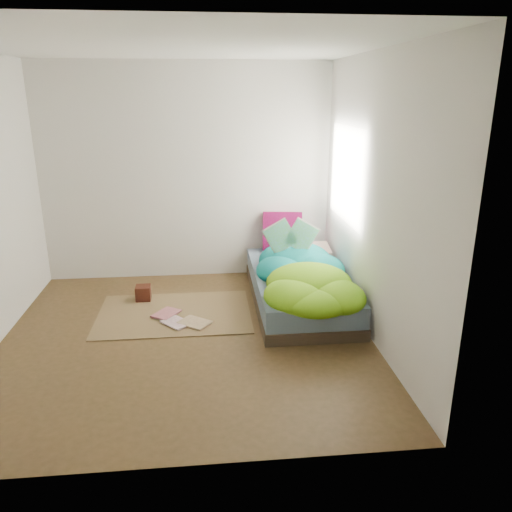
{
  "coord_description": "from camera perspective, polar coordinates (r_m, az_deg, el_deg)",
  "views": [
    {
      "loc": [
        0.22,
        -4.35,
        2.24
      ],
      "look_at": [
        0.74,
        0.75,
        0.55
      ],
      "focal_mm": 35.0,
      "sensor_mm": 36.0,
      "label": 1
    }
  ],
  "objects": [
    {
      "name": "duvet",
      "position": [
        5.25,
        5.48,
        -1.14
      ],
      "size": [
        0.96,
        1.84,
        0.34
      ],
      "primitive_type": null,
      "color": "#07676F",
      "rests_on": "bed"
    },
    {
      "name": "floor_book_c",
      "position": [
        5.04,
        -7.8,
        -8.05
      ],
      "size": [
        0.38,
        0.36,
        0.02
      ],
      "primitive_type": "imported",
      "rotation": [
        0.0,
        0.0,
        0.92
      ],
      "color": "tan",
      "rests_on": "rug"
    },
    {
      "name": "ground",
      "position": [
        4.9,
        -7.87,
        -9.19
      ],
      "size": [
        3.5,
        3.5,
        0.0
      ],
      "primitive_type": "cube",
      "color": "#44341A",
      "rests_on": "ground"
    },
    {
      "name": "pillow_floral",
      "position": [
        6.09,
        6.0,
        0.5
      ],
      "size": [
        0.52,
        0.32,
        0.12
      ],
      "primitive_type": "cube",
      "rotation": [
        0.0,
        0.0,
        -0.01
      ],
      "color": "beige",
      "rests_on": "bed"
    },
    {
      "name": "pillow_magenta",
      "position": [
        6.25,
        3.02,
        2.8
      ],
      "size": [
        0.5,
        0.22,
        0.48
      ],
      "primitive_type": "cube",
      "rotation": [
        0.0,
        0.0,
        -0.14
      ],
      "color": "#450421",
      "rests_on": "bed"
    },
    {
      "name": "room_walls",
      "position": [
        4.41,
        -8.61,
        9.99
      ],
      "size": [
        3.54,
        3.54,
        2.62
      ],
      "color": "silver",
      "rests_on": "ground"
    },
    {
      "name": "rug",
      "position": [
        5.4,
        -9.3,
        -6.5
      ],
      "size": [
        1.6,
        1.1,
        0.01
      ],
      "primitive_type": "cube",
      "color": "brown",
      "rests_on": "ground"
    },
    {
      "name": "wooden_box",
      "position": [
        5.77,
        -12.76,
        -4.13
      ],
      "size": [
        0.16,
        0.16,
        0.16
      ],
      "primitive_type": "cube",
      "rotation": [
        0.0,
        0.0,
        0.01
      ],
      "color": "#34170C",
      "rests_on": "rug"
    },
    {
      "name": "bed",
      "position": [
        5.57,
        4.94,
        -3.71
      ],
      "size": [
        1.0,
        2.0,
        0.34
      ],
      "color": "#352C1D",
      "rests_on": "ground"
    },
    {
      "name": "floor_book_a",
      "position": [
        5.09,
        -9.99,
        -7.9
      ],
      "size": [
        0.34,
        0.35,
        0.02
      ],
      "primitive_type": "imported",
      "rotation": [
        0.0,
        0.0,
        0.74
      ],
      "color": "white",
      "rests_on": "rug"
    },
    {
      "name": "open_book",
      "position": [
        5.48,
        4.07,
        3.26
      ],
      "size": [
        0.5,
        0.11,
        0.3
      ],
      "primitive_type": null,
      "rotation": [
        0.0,
        0.0,
        -0.01
      ],
      "color": "green",
      "rests_on": "duvet"
    },
    {
      "name": "floor_book_b",
      "position": [
        5.42,
        -11.09,
        -6.29
      ],
      "size": [
        0.33,
        0.35,
        0.03
      ],
      "primitive_type": "imported",
      "rotation": [
        0.0,
        0.0,
        -0.6
      ],
      "color": "#B7696E",
      "rests_on": "rug"
    }
  ]
}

